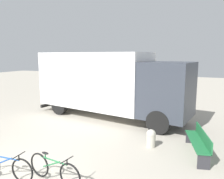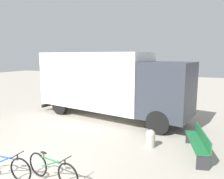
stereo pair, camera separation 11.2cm
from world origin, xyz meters
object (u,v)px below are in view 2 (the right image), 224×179
(bicycle_middle, at_px, (5,165))
(bicycle_far, at_px, (52,169))
(delivery_truck, at_px, (108,82))
(park_bench, at_px, (199,141))
(bollard_near_bench, at_px, (150,138))

(bicycle_middle, xyz_separation_m, bicycle_far, (1.23, 0.37, 0.00))
(delivery_truck, relative_size, bicycle_middle, 4.84)
(bicycle_middle, bearing_deg, bicycle_far, 12.89)
(park_bench, relative_size, bicycle_far, 1.19)
(bicycle_middle, bearing_deg, park_bench, 33.99)
(bicycle_far, distance_m, bollard_near_bench, 3.52)
(bicycle_far, bearing_deg, bollard_near_bench, 68.32)
(park_bench, height_order, bollard_near_bench, park_bench)
(park_bench, xyz_separation_m, bicycle_far, (-3.24, -3.10, -0.11))
(bicycle_middle, height_order, bicycle_far, same)
(bicycle_middle, height_order, bollard_near_bench, bicycle_middle)
(delivery_truck, bearing_deg, bicycle_far, -69.53)
(delivery_truck, xyz_separation_m, bicycle_middle, (-0.00, -6.25, -1.46))
(bollard_near_bench, bearing_deg, bicycle_far, -118.87)
(bicycle_far, bearing_deg, delivery_truck, 108.95)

